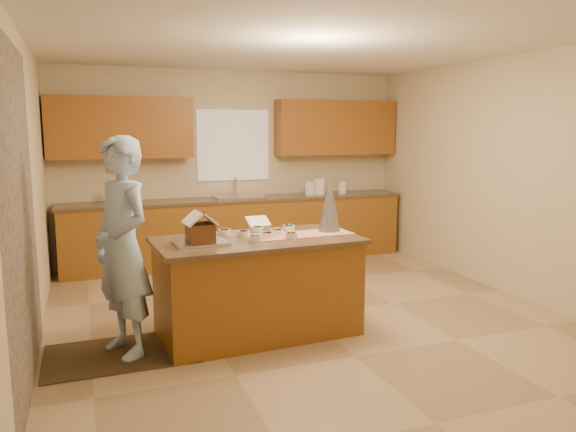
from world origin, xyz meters
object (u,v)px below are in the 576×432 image
Objects in this scene: boy at (122,247)px; gingerbread_house at (200,230)px; island_base at (258,288)px; tinsel_tree at (329,204)px.

gingerbread_house is (0.65, -0.00, 0.10)m from boy.
island_base is 6.12× the size of gingerbread_house.
gingerbread_house is at bearing -174.81° from island_base.
boy is 0.66m from gingerbread_house.
tinsel_tree is at bearing 3.67° from island_base.
gingerbread_house is (-0.54, -0.08, 0.60)m from island_base.
boy is at bearing 179.91° from gingerbread_house.
boy is at bearing -179.33° from island_base.
gingerbread_house is at bearing -172.69° from tinsel_tree.
boy is at bearing -175.15° from tinsel_tree.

